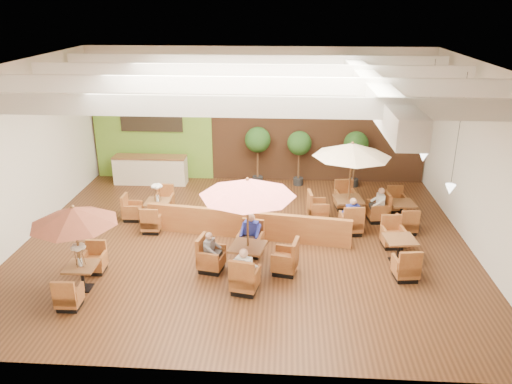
# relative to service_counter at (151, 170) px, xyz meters

# --- Properties ---
(room) EXTENTS (14.04, 14.00, 5.52)m
(room) POSITION_rel_service_counter_xyz_m (4.65, -3.88, 3.05)
(room) COLOR #381E0F
(room) RESTS_ON ground
(service_counter) EXTENTS (3.00, 0.75, 1.18)m
(service_counter) POSITION_rel_service_counter_xyz_m (0.00, 0.00, 0.00)
(service_counter) COLOR beige
(service_counter) RESTS_ON ground
(booth_divider) EXTENTS (6.64, 1.15, 0.93)m
(booth_divider) POSITION_rel_service_counter_xyz_m (4.41, -4.86, -0.12)
(booth_divider) COLOR brown
(booth_divider) RESTS_ON ground
(table_0) EXTENTS (2.23, 2.36, 2.42)m
(table_0) POSITION_rel_service_counter_xyz_m (0.32, -8.17, 1.25)
(table_0) COLOR brown
(table_0) RESTS_ON ground
(table_1) EXTENTS (2.88, 2.88, 2.84)m
(table_1) POSITION_rel_service_counter_xyz_m (4.63, -6.99, 1.33)
(table_1) COLOR brown
(table_1) RESTS_ON ground
(table_2) EXTENTS (2.85, 2.85, 2.85)m
(table_2) POSITION_rel_service_counter_xyz_m (7.81, -3.27, 1.34)
(table_2) COLOR brown
(table_2) RESTS_ON ground
(table_3) EXTENTS (1.65, 2.46, 1.51)m
(table_3) POSITION_rel_service_counter_xyz_m (1.01, -3.71, -0.14)
(table_3) COLOR brown
(table_3) RESTS_ON ground
(table_4) EXTENTS (0.96, 2.63, 0.97)m
(table_4) POSITION_rel_service_counter_xyz_m (8.99, -6.14, -0.21)
(table_4) COLOR brown
(table_4) RESTS_ON ground
(table_5) EXTENTS (0.90, 2.47, 0.91)m
(table_5) POSITION_rel_service_counter_xyz_m (9.65, -3.25, -0.24)
(table_5) COLOR brown
(table_5) RESTS_ON ground
(topiary_0) EXTENTS (1.04, 1.04, 2.43)m
(topiary_0) POSITION_rel_service_counter_xyz_m (4.46, 0.20, 1.22)
(topiary_0) COLOR black
(topiary_0) RESTS_ON ground
(topiary_1) EXTENTS (0.98, 0.98, 2.28)m
(topiary_1) POSITION_rel_service_counter_xyz_m (6.15, 0.20, 1.12)
(topiary_1) COLOR black
(topiary_1) RESTS_ON ground
(topiary_2) EXTENTS (0.99, 0.99, 2.31)m
(topiary_2) POSITION_rel_service_counter_xyz_m (8.41, 0.20, 1.14)
(topiary_2) COLOR black
(topiary_2) RESTS_ON ground
(diner_0) EXTENTS (0.46, 0.42, 0.83)m
(diner_0) POSITION_rel_service_counter_xyz_m (4.63, -8.03, 0.19)
(diner_0) COLOR white
(diner_0) RESTS_ON ground
(diner_1) EXTENTS (0.45, 0.39, 0.85)m
(diner_1) POSITION_rel_service_counter_xyz_m (4.63, -5.95, 0.19)
(diner_1) COLOR #2733A9
(diner_1) RESTS_ON ground
(diner_2) EXTENTS (0.34, 0.39, 0.73)m
(diner_2) POSITION_rel_service_counter_xyz_m (3.59, -6.99, 0.15)
(diner_2) COLOR slate
(diner_2) RESTS_ON ground
(diner_3) EXTENTS (0.44, 0.39, 0.82)m
(diner_3) POSITION_rel_service_counter_xyz_m (7.81, -4.32, 0.18)
(diner_3) COLOR #2733A9
(diner_3) RESTS_ON ground
(diner_4) EXTENTS (0.32, 0.39, 0.78)m
(diner_4) POSITION_rel_service_counter_xyz_m (8.85, -3.27, 0.17)
(diner_4) COLOR white
(diner_4) RESTS_ON ground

